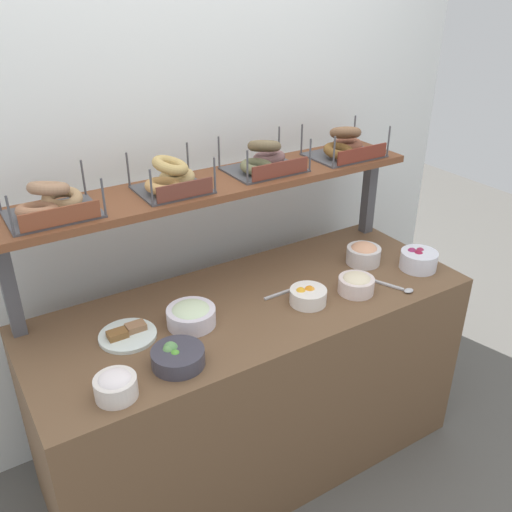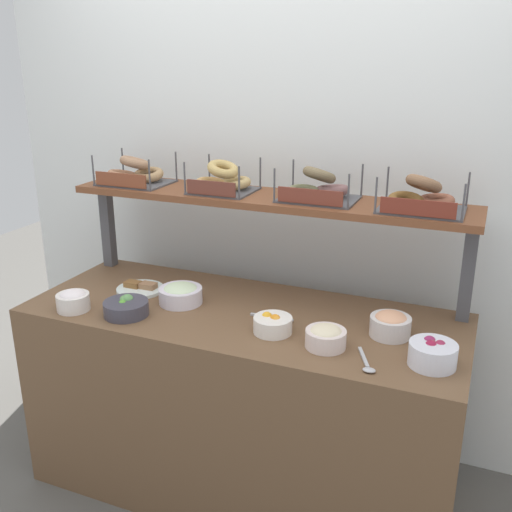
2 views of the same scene
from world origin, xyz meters
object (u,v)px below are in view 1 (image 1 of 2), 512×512
object	(u,v)px
serving_spoon_by_edge	(399,288)
bagel_basket_cinnamon_raisin	(345,146)
bowl_cream_cheese	(116,385)
bagel_basket_everything	(51,202)
bowl_potato_salad	(356,283)
bowl_veggie_mix	(177,357)
bowl_scallion_spread	(191,315)
bowl_fruit_salad	(308,296)
serving_spoon_near_plate	(289,290)
bowl_lox_spread	(364,253)
serving_plate_white	(128,335)
bowl_beet_salad	(418,259)
bagel_basket_sesame	(171,179)
bagel_basket_poppy	(264,160)

from	to	relation	value
serving_spoon_by_edge	bagel_basket_cinnamon_raisin	size ratio (longest dim) A/B	0.51
bowl_cream_cheese	bagel_basket_everything	size ratio (longest dim) A/B	0.44
bowl_potato_salad	bagel_basket_cinnamon_raisin	world-z (taller)	bagel_basket_cinnamon_raisin
bowl_veggie_mix	bagel_basket_everything	xyz separation A→B (m)	(-0.23, 0.46, 0.45)
bowl_potato_salad	bowl_veggie_mix	distance (m)	0.82
bowl_scallion_spread	bagel_basket_cinnamon_raisin	world-z (taller)	bagel_basket_cinnamon_raisin
bowl_veggie_mix	bowl_fruit_salad	world-z (taller)	bowl_veggie_mix
bagel_basket_cinnamon_raisin	bowl_scallion_spread	bearing A→B (deg)	-164.05
bowl_potato_salad	serving_spoon_near_plate	bearing A→B (deg)	147.94
bowl_lox_spread	serving_plate_white	distance (m)	1.11
bowl_beet_salad	bagel_basket_sesame	distance (m)	1.14
bowl_fruit_salad	bowl_lox_spread	xyz separation A→B (m)	(0.42, 0.14, 0.01)
bowl_veggie_mix	bowl_lox_spread	size ratio (longest dim) A/B	1.19
bowl_veggie_mix	bagel_basket_everything	world-z (taller)	bagel_basket_everything
bowl_veggie_mix	bagel_basket_poppy	world-z (taller)	bagel_basket_poppy
bowl_scallion_spread	bagel_basket_everything	world-z (taller)	bagel_basket_everything
bowl_potato_salad	bowl_beet_salad	size ratio (longest dim) A/B	0.91
bowl_lox_spread	serving_plate_white	size ratio (longest dim) A/B	0.73
bowl_beet_salad	bagel_basket_cinnamon_raisin	distance (m)	0.60
bowl_potato_salad	serving_spoon_by_edge	world-z (taller)	bowl_potato_salad
bagel_basket_sesame	bagel_basket_cinnamon_raisin	world-z (taller)	bagel_basket_cinnamon_raisin
bowl_veggie_mix	bagel_basket_everything	bearing A→B (deg)	116.37
bowl_potato_salad	bagel_basket_sesame	xyz separation A→B (m)	(-0.60, 0.42, 0.44)
bowl_beet_salad	serving_spoon_by_edge	xyz separation A→B (m)	(-0.20, -0.09, -0.04)
bowl_veggie_mix	serving_spoon_near_plate	size ratio (longest dim) A/B	0.99
serving_spoon_by_edge	bagel_basket_sesame	distance (m)	1.03
bowl_fruit_salad	bowl_beet_salad	size ratio (longest dim) A/B	0.91
bowl_scallion_spread	serving_spoon_near_plate	size ratio (longest dim) A/B	1.01
bowl_beet_salad	bagel_basket_poppy	distance (m)	0.81
bowl_fruit_salad	bowl_scallion_spread	distance (m)	0.47
serving_spoon_by_edge	bowl_fruit_salad	bearing A→B (deg)	162.82
bowl_lox_spread	bowl_beet_salad	bearing A→B (deg)	-44.13
bowl_potato_salad	bagel_basket_cinnamon_raisin	distance (m)	0.65
bowl_veggie_mix	serving_spoon_near_plate	distance (m)	0.62
bowl_veggie_mix	bowl_cream_cheese	xyz separation A→B (m)	(-0.23, -0.04, 0.01)
bagel_basket_everything	bagel_basket_sesame	size ratio (longest dim) A/B	1.15
bowl_scallion_spread	serving_spoon_near_plate	world-z (taller)	bowl_scallion_spread
serving_spoon_near_plate	serving_plate_white	bearing A→B (deg)	175.85
bowl_fruit_salad	bagel_basket_cinnamon_raisin	xyz separation A→B (m)	(0.46, 0.37, 0.44)
bowl_potato_salad	bowl_lox_spread	world-z (taller)	bowl_lox_spread
serving_spoon_near_plate	bowl_beet_salad	bearing A→B (deg)	-12.58
bowl_fruit_salad	bowl_lox_spread	distance (m)	0.44
bowl_potato_salad	bagel_basket_sesame	world-z (taller)	bagel_basket_sesame
bowl_fruit_salad	bowl_scallion_spread	world-z (taller)	bowl_scallion_spread
bowl_fruit_salad	bagel_basket_everything	xyz separation A→B (m)	(-0.83, 0.38, 0.44)
serving_plate_white	bagel_basket_poppy	bearing A→B (deg)	17.80
serving_spoon_near_plate	bagel_basket_sesame	bearing A→B (deg)	143.24
serving_plate_white	bagel_basket_poppy	world-z (taller)	bagel_basket_poppy
serving_plate_white	bagel_basket_cinnamon_raisin	size ratio (longest dim) A/B	0.65
bagel_basket_everything	serving_spoon_near_plate	bearing A→B (deg)	-18.46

